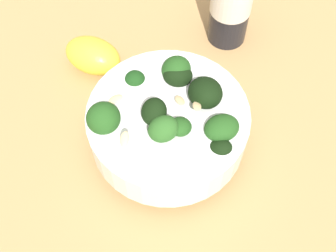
# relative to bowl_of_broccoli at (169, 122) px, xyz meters

# --- Properties ---
(ground_plane) EXTENTS (0.72, 0.72, 0.05)m
(ground_plane) POSITION_rel_bowl_of_broccoli_xyz_m (-0.06, 0.01, -0.07)
(ground_plane) COLOR tan
(bowl_of_broccoli) EXTENTS (0.20, 0.20, 0.11)m
(bowl_of_broccoli) POSITION_rel_bowl_of_broccoli_xyz_m (0.00, 0.00, 0.00)
(bowl_of_broccoli) COLOR white
(bowl_of_broccoli) RESTS_ON ground_plane
(lemon_wedge) EXTENTS (0.09, 0.07, 0.05)m
(lemon_wedge) POSITION_rel_bowl_of_broccoli_xyz_m (-0.14, 0.09, -0.02)
(lemon_wedge) COLOR yellow
(lemon_wedge) RESTS_ON ground_plane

